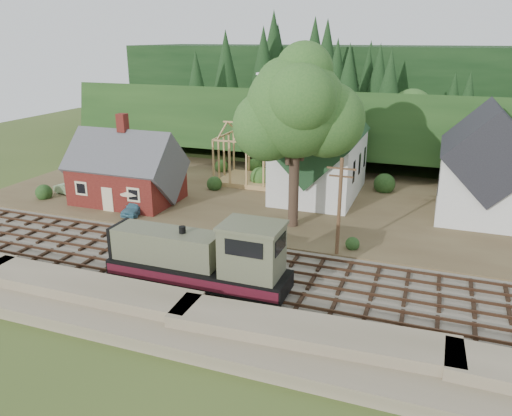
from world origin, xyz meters
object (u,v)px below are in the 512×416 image
(car_blue, at_px, (135,207))
(patio_set, at_px, (131,192))
(locomotive, at_px, (204,259))
(car_green, at_px, (68,189))

(car_blue, xyz_separation_m, patio_set, (-0.37, 0.08, 1.40))
(locomotive, xyz_separation_m, car_blue, (-12.63, 10.88, -1.25))
(locomotive, relative_size, car_green, 3.68)
(patio_set, bearing_deg, locomotive, -40.13)
(locomotive, relative_size, patio_set, 5.23)
(locomotive, xyz_separation_m, patio_set, (-13.00, 10.96, 0.14))
(car_blue, height_order, car_green, car_blue)
(car_blue, bearing_deg, locomotive, -46.51)
(patio_set, bearing_deg, car_blue, -12.73)
(locomotive, bearing_deg, car_green, 149.35)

